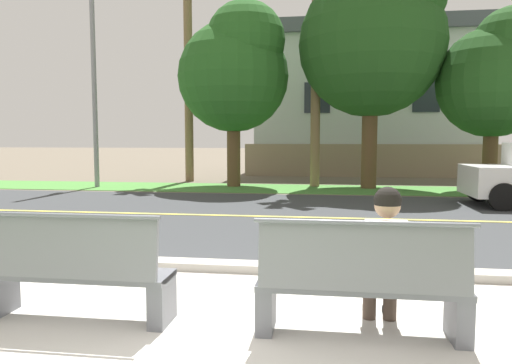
# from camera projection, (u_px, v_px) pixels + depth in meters

# --- Properties ---
(ground_plane) EXTENTS (140.00, 140.00, 0.00)m
(ground_plane) POSITION_uv_depth(u_px,v_px,m) (285.00, 207.00, 11.46)
(ground_plane) COLOR #665B4C
(sidewalk_pavement) EXTENTS (44.00, 3.60, 0.01)m
(sidewalk_pavement) POSITION_uv_depth(u_px,v_px,m) (208.00, 335.00, 3.97)
(sidewalk_pavement) COLOR beige
(sidewalk_pavement) RESTS_ON ground_plane
(curb_edge) EXTENTS (44.00, 0.30, 0.11)m
(curb_edge) POSITION_uv_depth(u_px,v_px,m) (246.00, 267.00, 5.89)
(curb_edge) COLOR #ADA89E
(curb_edge) RESTS_ON ground_plane
(street_asphalt) EXTENTS (52.00, 8.00, 0.01)m
(street_asphalt) POSITION_uv_depth(u_px,v_px,m) (279.00, 217.00, 9.98)
(street_asphalt) COLOR #383A3D
(street_asphalt) RESTS_ON ground_plane
(road_centre_line) EXTENTS (48.00, 0.14, 0.01)m
(road_centre_line) POSITION_uv_depth(u_px,v_px,m) (279.00, 217.00, 9.98)
(road_centre_line) COLOR #E0CC4C
(road_centre_line) RESTS_ON ground_plane
(far_verge_grass) EXTENTS (48.00, 2.80, 0.02)m
(far_verge_grass) POSITION_uv_depth(u_px,v_px,m) (295.00, 189.00, 15.53)
(far_verge_grass) COLOR #478438
(far_verge_grass) RESTS_ON ground_plane
(bench_left) EXTENTS (1.70, 0.48, 1.01)m
(bench_left) POSITION_uv_depth(u_px,v_px,m) (74.00, 273.00, 4.22)
(bench_left) COLOR slate
(bench_left) RESTS_ON ground_plane
(bench_right) EXTENTS (1.70, 0.48, 1.01)m
(bench_right) POSITION_uv_depth(u_px,v_px,m) (361.00, 286.00, 3.87)
(bench_right) COLOR slate
(bench_right) RESTS_ON ground_plane
(seated_person_white) EXTENTS (0.52, 0.68, 1.25)m
(seated_person_white) POSITION_uv_depth(u_px,v_px,m) (385.00, 254.00, 3.98)
(seated_person_white) COLOR #47382D
(seated_person_white) RESTS_ON ground_plane
(streetlamp) EXTENTS (0.24, 2.10, 7.63)m
(streetlamp) POSITION_uv_depth(u_px,v_px,m) (96.00, 57.00, 15.87)
(streetlamp) COLOR gray
(streetlamp) RESTS_ON ground_plane
(shade_tree_far_left) EXTENTS (3.71, 3.71, 6.12)m
(shade_tree_far_left) POSITION_uv_depth(u_px,v_px,m) (236.00, 68.00, 15.89)
(shade_tree_far_left) COLOR brown
(shade_tree_far_left) RESTS_ON ground_plane
(shade_tree_left) EXTENTS (4.66, 4.66, 7.69)m
(shade_tree_left) POSITION_uv_depth(u_px,v_px,m) (377.00, 32.00, 15.14)
(shade_tree_left) COLOR brown
(shade_tree_left) RESTS_ON ground_plane
(shade_tree_centre) EXTENTS (3.35, 3.35, 5.52)m
(shade_tree_centre) POSITION_uv_depth(u_px,v_px,m) (498.00, 74.00, 14.38)
(shade_tree_centre) COLOR brown
(shade_tree_centre) RESTS_ON ground_plane
(palm_tree_tall) EXTENTS (2.09, 1.98, 8.20)m
(palm_tree_tall) POSITION_uv_depth(u_px,v_px,m) (188.00, 5.00, 17.73)
(palm_tree_tall) COLOR brown
(palm_tree_tall) RESTS_ON ground_plane
(garden_wall) EXTENTS (13.00, 0.36, 1.40)m
(garden_wall) POSITION_uv_depth(u_px,v_px,m) (397.00, 161.00, 20.22)
(garden_wall) COLOR gray
(garden_wall) RESTS_ON ground_plane
(house_across_street) EXTENTS (10.79, 6.91, 6.75)m
(house_across_street) POSITION_uv_depth(u_px,v_px,m) (365.00, 102.00, 23.28)
(house_across_street) COLOR #B7BCC1
(house_across_street) RESTS_ON ground_plane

